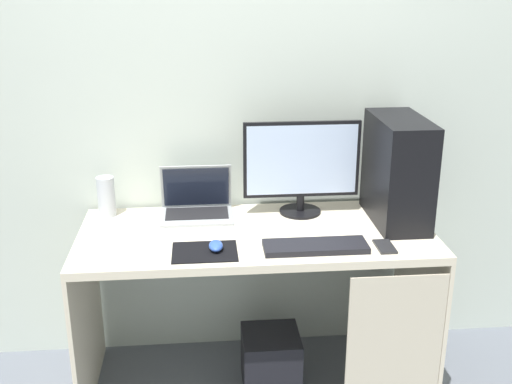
# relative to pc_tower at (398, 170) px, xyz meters

# --- Properties ---
(ground_plane) EXTENTS (8.00, 8.00, 0.00)m
(ground_plane) POSITION_rel_pc_tower_xyz_m (-0.63, -0.07, -1.00)
(ground_plane) COLOR slate
(wall_back) EXTENTS (4.00, 0.05, 2.60)m
(wall_back) POSITION_rel_pc_tower_xyz_m (-0.63, 0.30, 0.30)
(wall_back) COLOR beige
(wall_back) RESTS_ON ground_plane
(desk) EXTENTS (1.52, 0.67, 0.77)m
(desk) POSITION_rel_pc_tower_xyz_m (-0.61, -0.08, -0.39)
(desk) COLOR beige
(desk) RESTS_ON ground_plane
(pc_tower) EXTENTS (0.21, 0.44, 0.47)m
(pc_tower) POSITION_rel_pc_tower_xyz_m (0.00, 0.00, 0.00)
(pc_tower) COLOR black
(pc_tower) RESTS_ON desk
(monitor) EXTENTS (0.53, 0.19, 0.43)m
(monitor) POSITION_rel_pc_tower_xyz_m (-0.41, 0.12, -0.01)
(monitor) COLOR black
(monitor) RESTS_ON desk
(laptop) EXTENTS (0.32, 0.23, 0.23)m
(laptop) POSITION_rel_pc_tower_xyz_m (-0.88, 0.14, -0.19)
(laptop) COLOR #9EA3A8
(laptop) RESTS_ON desk
(speaker) EXTENTS (0.08, 0.08, 0.18)m
(speaker) POSITION_rel_pc_tower_xyz_m (-1.29, 0.17, -0.14)
(speaker) COLOR #B7BCC6
(speaker) RESTS_ON desk
(keyboard) EXTENTS (0.42, 0.14, 0.02)m
(keyboard) POSITION_rel_pc_tower_xyz_m (-0.41, -0.28, -0.22)
(keyboard) COLOR black
(keyboard) RESTS_ON desk
(mousepad) EXTENTS (0.26, 0.20, 0.00)m
(mousepad) POSITION_rel_pc_tower_xyz_m (-0.85, -0.27, -0.23)
(mousepad) COLOR black
(mousepad) RESTS_ON desk
(mouse_left) EXTENTS (0.06, 0.10, 0.03)m
(mouse_left) POSITION_rel_pc_tower_xyz_m (-0.81, -0.26, -0.21)
(mouse_left) COLOR #2D51B2
(mouse_left) RESTS_ON mousepad
(cell_phone) EXTENTS (0.07, 0.13, 0.01)m
(cell_phone) POSITION_rel_pc_tower_xyz_m (-0.13, -0.29, -0.23)
(cell_phone) COLOR #232326
(cell_phone) RESTS_ON desk
(subwoofer) EXTENTS (0.26, 0.26, 0.26)m
(subwoofer) POSITION_rel_pc_tower_xyz_m (-0.56, -0.09, -0.87)
(subwoofer) COLOR black
(subwoofer) RESTS_ON ground_plane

